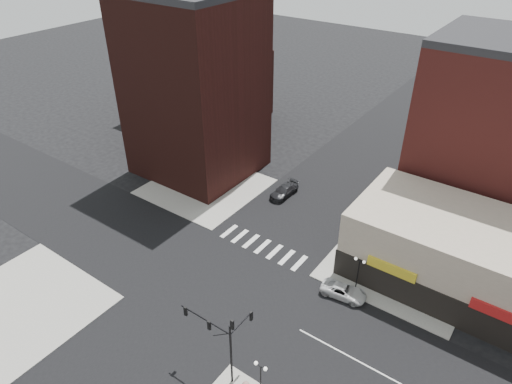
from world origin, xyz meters
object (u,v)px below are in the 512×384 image
Objects in this scene: traffic_signal at (224,335)px; dark_sedan_north at (284,191)px; street_lamp_se_a at (261,373)px; street_lamp_ne at (359,267)px; white_suv at (344,291)px.

traffic_signal is 1.52× the size of dark_sedan_north.
traffic_signal is 4.12m from street_lamp_se_a.
street_lamp_ne is (4.76, 15.83, -1.67)m from traffic_signal.
white_suv is at bearing -114.16° from street_lamp_ne.
street_lamp_ne is 3.11m from white_suv.
traffic_signal reaches higher than street_lamp_se_a.
traffic_signal is at bearing 177.43° from street_lamp_se_a.
street_lamp_se_a is at bearing -2.57° from traffic_signal.
traffic_signal is 29.57m from dark_sedan_north.
traffic_signal reaches higher than dark_sedan_north.
street_lamp_ne is at bearing -32.44° from dark_sedan_north.
traffic_signal is at bearing -106.75° from street_lamp_ne.
street_lamp_se_a is at bearing -93.58° from street_lamp_ne.
street_lamp_se_a is 31.18m from dark_sedan_north.
street_lamp_se_a and street_lamp_ne have the same top height.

